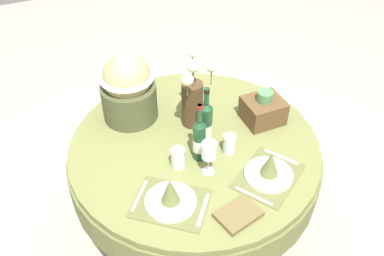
# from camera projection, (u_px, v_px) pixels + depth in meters

# --- Properties ---
(ground) EXTENTS (8.00, 8.00, 0.00)m
(ground) POSITION_uv_depth(u_px,v_px,m) (194.00, 227.00, 2.75)
(ground) COLOR #9E998E
(dining_table) EXTENTS (1.37, 1.37, 0.75)m
(dining_table) POSITION_uv_depth(u_px,v_px,m) (194.00, 161.00, 2.35)
(dining_table) COLOR olive
(dining_table) RESTS_ON ground
(place_setting_left) EXTENTS (0.43, 0.42, 0.16)m
(place_setting_left) POSITION_uv_depth(u_px,v_px,m) (170.00, 197.00, 1.92)
(place_setting_left) COLOR brown
(place_setting_left) RESTS_ON dining_table
(place_setting_right) EXTENTS (0.43, 0.40, 0.16)m
(place_setting_right) POSITION_uv_depth(u_px,v_px,m) (269.00, 170.00, 2.05)
(place_setting_right) COLOR brown
(place_setting_right) RESTS_ON dining_table
(flower_vase) EXTENTS (0.21, 0.20, 0.44)m
(flower_vase) POSITION_uv_depth(u_px,v_px,m) (193.00, 98.00, 2.26)
(flower_vase) COLOR #47331E
(flower_vase) RESTS_ON dining_table
(wine_bottle_left) EXTENTS (0.07, 0.07, 0.34)m
(wine_bottle_left) POSITION_uv_depth(u_px,v_px,m) (199.00, 139.00, 2.10)
(wine_bottle_left) COLOR #194223
(wine_bottle_left) RESTS_ON dining_table
(wine_bottle_centre) EXTENTS (0.07, 0.07, 0.36)m
(wine_bottle_centre) POSITION_uv_depth(u_px,v_px,m) (206.00, 125.00, 2.16)
(wine_bottle_centre) COLOR #194223
(wine_bottle_centre) RESTS_ON dining_table
(wine_glass_left) EXTENTS (0.07, 0.07, 0.19)m
(wine_glass_left) POSITION_uv_depth(u_px,v_px,m) (209.00, 151.00, 2.01)
(wine_glass_left) COLOR silver
(wine_glass_left) RESTS_ON dining_table
(tumbler_near_left) EXTENTS (0.07, 0.07, 0.11)m
(tumbler_near_left) POSITION_uv_depth(u_px,v_px,m) (178.00, 158.00, 2.10)
(tumbler_near_left) COLOR silver
(tumbler_near_left) RESTS_ON dining_table
(tumbler_near_right) EXTENTS (0.07, 0.07, 0.11)m
(tumbler_near_right) POSITION_uv_depth(u_px,v_px,m) (229.00, 144.00, 2.18)
(tumbler_near_right) COLOR silver
(tumbler_near_right) RESTS_ON dining_table
(book_on_table) EXTENTS (0.22, 0.18, 0.02)m
(book_on_table) POSITION_uv_depth(u_px,v_px,m) (238.00, 214.00, 1.89)
(book_on_table) COLOR brown
(book_on_table) RESTS_ON dining_table
(gift_tub_back_left) EXTENTS (0.31, 0.31, 0.43)m
(gift_tub_back_left) POSITION_uv_depth(u_px,v_px,m) (127.00, 83.00, 2.29)
(gift_tub_back_left) COLOR #474C2D
(gift_tub_back_left) RESTS_ON dining_table
(woven_basket_side_right) EXTENTS (0.21, 0.19, 0.20)m
(woven_basket_side_right) POSITION_uv_depth(u_px,v_px,m) (263.00, 110.00, 2.35)
(woven_basket_side_right) COLOR brown
(woven_basket_side_right) RESTS_ON dining_table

